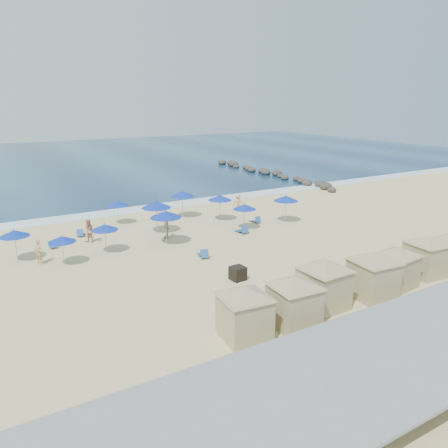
# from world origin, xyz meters

# --- Properties ---
(ground) EXTENTS (160.00, 160.00, 0.00)m
(ground) POSITION_xyz_m (0.00, 0.00, 0.00)
(ground) COLOR beige
(ground) RESTS_ON ground
(ocean) EXTENTS (160.00, 80.00, 0.06)m
(ocean) POSITION_xyz_m (0.00, 55.00, 0.03)
(ocean) COLOR #0D294C
(ocean) RESTS_ON ground
(surf_line) EXTENTS (160.00, 2.50, 0.08)m
(surf_line) POSITION_xyz_m (0.00, 15.50, 0.04)
(surf_line) COLOR white
(surf_line) RESTS_ON ground
(seawall) EXTENTS (160.00, 6.10, 1.22)m
(seawall) POSITION_xyz_m (0.00, -13.50, 0.65)
(seawall) COLOR gray
(seawall) RESTS_ON ground
(rock_jetty) EXTENTS (2.56, 26.66, 0.96)m
(rock_jetty) POSITION_xyz_m (24.01, 24.90, 0.36)
(rock_jetty) COLOR #2D2925
(rock_jetty) RESTS_ON ground
(trash_bin) EXTENTS (0.88, 0.88, 0.82)m
(trash_bin) POSITION_xyz_m (0.35, -3.93, 0.41)
(trash_bin) COLOR black
(trash_bin) RESTS_ON ground
(cabana_0) EXTENTS (4.33, 4.33, 2.73)m
(cabana_0) POSITION_xyz_m (-2.92, -9.62, 1.56)
(cabana_0) COLOR tan
(cabana_0) RESTS_ON ground
(cabana_1) EXTENTS (4.37, 4.37, 2.74)m
(cabana_1) POSITION_xyz_m (-0.29, -9.87, 1.57)
(cabana_1) COLOR tan
(cabana_1) RESTS_ON ground
(cabana_2) EXTENTS (4.57, 4.57, 2.87)m
(cabana_2) POSITION_xyz_m (2.22, -9.19, 1.64)
(cabana_2) COLOR tan
(cabana_2) RESTS_ON ground
(cabana_3) EXTENTS (4.54, 4.54, 2.86)m
(cabana_3) POSITION_xyz_m (5.33, -9.66, 1.64)
(cabana_3) COLOR tan
(cabana_3) RESTS_ON ground
(cabana_4) EXTENTS (4.11, 4.11, 2.59)m
(cabana_4) POSITION_xyz_m (7.72, -9.33, 1.48)
(cabana_4) COLOR tan
(cabana_4) RESTS_ON ground
(cabana_5) EXTENTS (4.44, 4.44, 2.79)m
(cabana_5) POSITION_xyz_m (10.60, -9.15, 1.60)
(cabana_5) COLOR tan
(cabana_5) RESTS_ON ground
(umbrella_0) EXTENTS (1.97, 1.97, 2.24)m
(umbrella_0) POSITION_xyz_m (-10.60, 6.19, 1.94)
(umbrella_0) COLOR #A5A8AD
(umbrella_0) RESTS_ON ground
(umbrella_1) EXTENTS (1.81, 1.81, 2.06)m
(umbrella_1) POSITION_xyz_m (-8.08, 3.83, 1.78)
(umbrella_1) COLOR #A5A8AD
(umbrella_1) RESTS_ON ground
(umbrella_2) EXTENTS (1.86, 1.86, 2.12)m
(umbrella_2) POSITION_xyz_m (-2.03, 11.49, 1.83)
(umbrella_2) COLOR #A5A8AD
(umbrella_2) RESTS_ON ground
(umbrella_3) EXTENTS (1.90, 1.90, 2.17)m
(umbrella_3) POSITION_xyz_m (-5.05, 4.78, 1.88)
(umbrella_3) COLOR #A5A8AD
(umbrella_3) RESTS_ON ground
(umbrella_4) EXTENTS (2.37, 2.37, 2.69)m
(umbrella_4) POSITION_xyz_m (-0.69, 4.29, 2.34)
(umbrella_4) COLOR #A5A8AD
(umbrella_4) RESTS_ON ground
(umbrella_5) EXTENTS (2.39, 2.39, 2.72)m
(umbrella_5) POSITION_xyz_m (-0.16, 7.34, 2.36)
(umbrella_5) COLOR #A5A8AD
(umbrella_5) RESTS_ON ground
(umbrella_6) EXTENTS (1.95, 1.95, 2.22)m
(umbrella_6) POSITION_xyz_m (6.44, 4.66, 1.93)
(umbrella_6) COLOR #A5A8AD
(umbrella_6) RESTS_ON ground
(umbrella_7) EXTENTS (2.23, 2.23, 2.53)m
(umbrella_7) POSITION_xyz_m (3.71, 10.67, 2.20)
(umbrella_7) COLOR #A5A8AD
(umbrella_7) RESTS_ON ground
(umbrella_8) EXTENTS (2.11, 2.11, 2.40)m
(umbrella_8) POSITION_xyz_m (6.08, 8.04, 2.08)
(umbrella_8) COLOR #A5A8AD
(umbrella_8) RESTS_ON ground
(umbrella_9) EXTENTS (2.17, 2.17, 2.47)m
(umbrella_9) POSITION_xyz_m (10.74, 4.68, 2.14)
(umbrella_9) COLOR #A5A8AD
(umbrella_9) RESTS_ON ground
(beach_chair_1) EXTENTS (0.57, 1.16, 0.62)m
(beach_chair_1) POSITION_xyz_m (-8.09, 7.87, 0.22)
(beach_chair_1) COLOR #285395
(beach_chair_1) RESTS_ON ground
(beach_chair_2) EXTENTS (0.92, 1.27, 0.64)m
(beach_chair_2) POSITION_xyz_m (-5.67, 9.67, 0.22)
(beach_chair_2) COLOR #285395
(beach_chair_2) RESTS_ON ground
(beach_chair_3) EXTENTS (0.86, 1.35, 0.68)m
(beach_chair_3) POSITION_xyz_m (0.38, 0.50, 0.24)
(beach_chair_3) COLOR #285395
(beach_chair_3) RESTS_ON ground
(beach_chair_4) EXTENTS (0.61, 1.32, 0.72)m
(beach_chair_4) POSITION_xyz_m (5.71, 3.83, 0.25)
(beach_chair_4) COLOR #285395
(beach_chair_4) RESTS_ON ground
(beach_chair_5) EXTENTS (0.65, 1.20, 0.63)m
(beach_chair_5) POSITION_xyz_m (8.41, 5.82, 0.22)
(beach_chair_5) COLOR #285395
(beach_chair_5) RESTS_ON ground
(beachgoer_0) EXTENTS (0.67, 0.73, 1.68)m
(beachgoer_0) POSITION_xyz_m (-9.44, 4.84, 0.84)
(beachgoer_0) COLOR tan
(beachgoer_0) RESTS_ON ground
(beachgoer_1) EXTENTS (1.08, 1.12, 1.82)m
(beachgoer_1) POSITION_xyz_m (-5.47, 7.61, 0.91)
(beachgoer_1) COLOR tan
(beachgoer_1) RESTS_ON ground
(beachgoer_2) EXTENTS (0.79, 1.06, 1.68)m
(beachgoer_2) POSITION_xyz_m (-0.02, 5.81, 0.84)
(beachgoer_2) COLOR tan
(beachgoer_2) RESTS_ON ground
(beachgoer_3) EXTENTS (1.17, 1.06, 1.58)m
(beachgoer_3) POSITION_xyz_m (9.41, 10.28, 0.79)
(beachgoer_3) COLOR tan
(beachgoer_3) RESTS_ON ground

